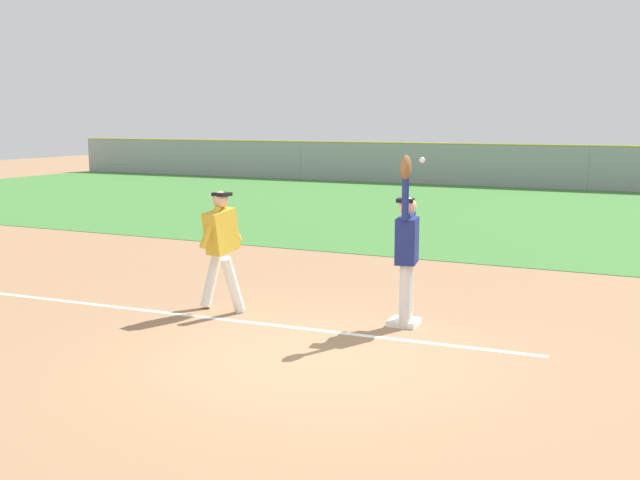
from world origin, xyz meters
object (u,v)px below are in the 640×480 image
at_px(parked_car_silver, 384,161).
at_px(parked_car_green, 496,164).
at_px(baseball, 422,160).
at_px(runner, 221,242).
at_px(first_base, 404,322).
at_px(fielder, 407,243).

height_order(parked_car_silver, parked_car_green, same).
bearing_deg(parked_car_green, parked_car_silver, 176.90).
bearing_deg(baseball, parked_car_green, 101.34).
distance_m(baseball, parked_car_silver, 27.90).
bearing_deg(parked_car_green, runner, -87.25).
height_order(baseball, parked_car_green, baseball).
bearing_deg(first_base, parked_car_silver, 111.95).
distance_m(baseball, parked_car_green, 26.25).
bearing_deg(baseball, runner, -172.02).
relative_size(runner, baseball, 23.24).
bearing_deg(fielder, first_base, -65.61).
relative_size(parked_car_silver, parked_car_green, 0.99).
height_order(runner, parked_car_silver, runner).
bearing_deg(parked_car_green, fielder, -81.39).
xyz_separation_m(first_base, baseball, (0.21, 0.01, 2.16)).
distance_m(fielder, runner, 2.69).
bearing_deg(first_base, parked_car_green, 100.89).
distance_m(first_base, parked_car_green, 26.18).
relative_size(first_base, baseball, 5.14).
xyz_separation_m(first_base, parked_car_green, (-4.95, 25.70, 0.63)).
relative_size(runner, parked_car_silver, 0.39).
relative_size(fielder, runner, 1.33).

